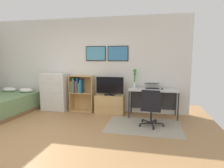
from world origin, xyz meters
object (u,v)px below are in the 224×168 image
(television, at_px, (110,86))
(laptop, at_px, (152,86))
(office_chair, at_px, (151,107))
(dresser, at_px, (55,92))
(bamboo_vase, at_px, (135,78))
(desk, at_px, (153,94))
(computer_mouse, at_px, (162,89))
(tv_stand, at_px, (110,104))
(bookshelf, at_px, (80,90))

(television, xyz_separation_m, laptop, (1.15, 0.05, 0.03))
(office_chair, bearing_deg, laptop, 95.61)
(dresser, distance_m, bamboo_vase, 2.40)
(television, relative_size, desk, 0.60)
(laptop, distance_m, computer_mouse, 0.29)
(desk, distance_m, bamboo_vase, 0.66)
(tv_stand, relative_size, computer_mouse, 7.77)
(dresser, height_order, office_chair, dresser)
(laptop, xyz_separation_m, bamboo_vase, (-0.47, 0.05, 0.20))
(bookshelf, bearing_deg, dresser, -175.21)
(desk, relative_size, office_chair, 1.48)
(desk, bearing_deg, bamboo_vase, 171.06)
(computer_mouse, xyz_separation_m, bamboo_vase, (-0.73, 0.17, 0.25))
(bookshelf, bearing_deg, laptop, -0.51)
(bookshelf, relative_size, laptop, 2.23)
(laptop, height_order, computer_mouse, laptop)
(computer_mouse, bearing_deg, tv_stand, 176.50)
(tv_stand, xyz_separation_m, computer_mouse, (1.41, -0.09, 0.50))
(television, bearing_deg, tv_stand, 90.00)
(bookshelf, height_order, television, bookshelf)
(bookshelf, relative_size, bamboo_vase, 2.01)
(dresser, distance_m, office_chair, 2.95)
(office_chair, relative_size, bamboo_vase, 1.65)
(laptop, relative_size, bamboo_vase, 0.90)
(bamboo_vase, bearing_deg, desk, -8.94)
(bookshelf, relative_size, television, 1.36)
(dresser, bearing_deg, computer_mouse, -1.32)
(tv_stand, bearing_deg, television, -90.00)
(television, relative_size, laptop, 1.64)
(bookshelf, distance_m, desk, 2.10)
(computer_mouse, bearing_deg, dresser, 178.68)
(tv_stand, relative_size, television, 1.05)
(office_chair, bearing_deg, tv_stand, 148.98)
(television, distance_m, desk, 1.20)
(television, xyz_separation_m, computer_mouse, (1.41, -0.06, -0.02))
(dresser, distance_m, tv_stand, 1.71)
(computer_mouse, bearing_deg, office_chair, -108.88)
(office_chair, height_order, computer_mouse, office_chair)
(tv_stand, xyz_separation_m, laptop, (1.15, 0.03, 0.55))
(television, xyz_separation_m, office_chair, (1.14, -0.85, -0.32))
(television, distance_m, laptop, 1.15)
(tv_stand, height_order, television, television)
(dresser, bearing_deg, office_chair, -16.82)
(television, bearing_deg, desk, 1.06)
(tv_stand, bearing_deg, office_chair, -37.24)
(bookshelf, xyz_separation_m, laptop, (2.06, -0.02, 0.19))
(bookshelf, bearing_deg, bamboo_vase, 1.10)
(office_chair, bearing_deg, bamboo_vase, 122.25)
(tv_stand, relative_size, laptop, 1.72)
(bookshelf, relative_size, office_chair, 1.21)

